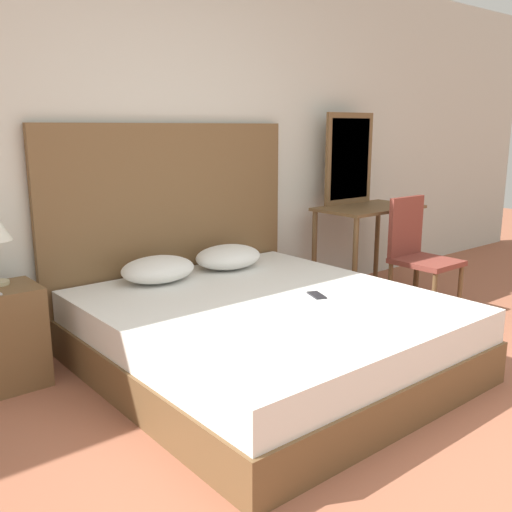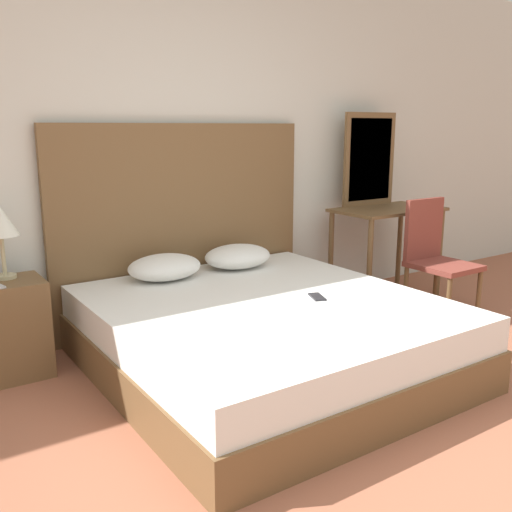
{
  "view_description": "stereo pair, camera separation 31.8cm",
  "coord_description": "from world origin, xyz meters",
  "px_view_note": "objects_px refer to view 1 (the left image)",
  "views": [
    {
      "loc": [
        -2.01,
        -1.07,
        1.45
      ],
      "look_at": [
        0.1,
        1.49,
        0.69
      ],
      "focal_mm": 40.0,
      "sensor_mm": 36.0,
      "label": 1
    },
    {
      "loc": [
        -1.76,
        -1.26,
        1.45
      ],
      "look_at": [
        0.1,
        1.49,
        0.69
      ],
      "focal_mm": 40.0,
      "sensor_mm": 36.0,
      "label": 2
    }
  ],
  "objects_px": {
    "chair": "(417,249)",
    "nightstand": "(1,338)",
    "bed": "(267,335)",
    "vanity_desk": "(368,222)",
    "phone_on_bed": "(317,295)"
  },
  "relations": [
    {
      "from": "nightstand",
      "to": "vanity_desk",
      "type": "bearing_deg",
      "value": -2.02
    },
    {
      "from": "bed",
      "to": "nightstand",
      "type": "relative_size",
      "value": 3.52
    },
    {
      "from": "phone_on_bed",
      "to": "chair",
      "type": "distance_m",
      "value": 1.43
    },
    {
      "from": "bed",
      "to": "nightstand",
      "type": "xyz_separation_m",
      "value": [
        -1.3,
        0.77,
        0.07
      ]
    },
    {
      "from": "bed",
      "to": "nightstand",
      "type": "bearing_deg",
      "value": 149.35
    },
    {
      "from": "bed",
      "to": "phone_on_bed",
      "type": "bearing_deg",
      "value": -24.66
    },
    {
      "from": "bed",
      "to": "vanity_desk",
      "type": "relative_size",
      "value": 2.21
    },
    {
      "from": "chair",
      "to": "nightstand",
      "type": "bearing_deg",
      "value": 168.04
    },
    {
      "from": "bed",
      "to": "chair",
      "type": "height_order",
      "value": "chair"
    },
    {
      "from": "phone_on_bed",
      "to": "vanity_desk",
      "type": "bearing_deg",
      "value": 29.07
    },
    {
      "from": "phone_on_bed",
      "to": "nightstand",
      "type": "xyz_separation_m",
      "value": [
        -1.59,
        0.9,
        -0.16
      ]
    },
    {
      "from": "bed",
      "to": "chair",
      "type": "xyz_separation_m",
      "value": [
        1.69,
        0.14,
        0.28
      ]
    },
    {
      "from": "phone_on_bed",
      "to": "nightstand",
      "type": "bearing_deg",
      "value": 150.38
    },
    {
      "from": "phone_on_bed",
      "to": "chair",
      "type": "xyz_separation_m",
      "value": [
        1.41,
        0.27,
        0.05
      ]
    },
    {
      "from": "nightstand",
      "to": "vanity_desk",
      "type": "height_order",
      "value": "vanity_desk"
    }
  ]
}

